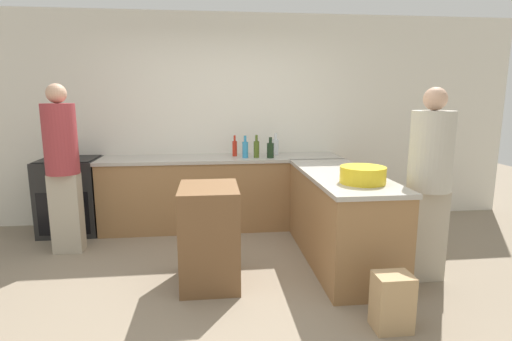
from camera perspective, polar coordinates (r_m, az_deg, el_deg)
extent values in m
plane|color=gray|center=(3.67, -3.93, -16.33)|extent=(14.00, 14.00, 0.00)
cube|color=silver|center=(5.31, -5.12, 7.22)|extent=(8.00, 0.06, 2.70)
cube|color=olive|center=(5.12, -4.86, -3.30)|extent=(2.96, 0.61, 0.87)
cube|color=#ADA89E|center=(5.03, -4.94, 1.72)|extent=(2.99, 0.64, 0.04)
cube|color=olive|center=(4.15, 11.88, -6.81)|extent=(0.66, 1.81, 0.87)
cube|color=#ADA89E|center=(4.04, 12.12, -0.66)|extent=(0.69, 1.84, 0.04)
cube|color=black|center=(5.39, -24.88, -3.33)|extent=(0.68, 0.61, 0.91)
cube|color=black|center=(5.14, -25.82, -5.61)|extent=(0.57, 0.01, 0.51)
cube|color=black|center=(5.31, -25.26, 1.50)|extent=(0.63, 0.56, 0.01)
cube|color=brown|center=(3.61, -6.66, -9.17)|extent=(0.51, 0.64, 0.89)
cylinder|color=yellow|center=(3.61, 15.01, -0.60)|extent=(0.40, 0.40, 0.15)
cylinder|color=red|center=(5.07, -3.06, 3.13)|extent=(0.06, 0.06, 0.19)
cylinder|color=red|center=(5.06, -3.07, 4.61)|extent=(0.03, 0.03, 0.07)
cylinder|color=#475B1E|center=(4.93, 0.07, 3.01)|extent=(0.07, 0.07, 0.20)
cylinder|color=#475B1E|center=(4.91, 0.07, 4.64)|extent=(0.03, 0.03, 0.08)
cylinder|color=#338CBF|center=(4.92, -1.55, 2.96)|extent=(0.07, 0.07, 0.20)
cylinder|color=#338CBF|center=(4.90, -1.56, 4.56)|extent=(0.03, 0.03, 0.08)
cylinder|color=silver|center=(5.18, 2.80, 3.36)|extent=(0.08, 0.08, 0.20)
cylinder|color=silver|center=(5.16, 2.81, 4.89)|extent=(0.04, 0.04, 0.08)
cylinder|color=black|center=(4.92, 2.07, 2.88)|extent=(0.09, 0.09, 0.18)
cylinder|color=black|center=(4.90, 2.08, 4.35)|extent=(0.04, 0.04, 0.07)
cube|color=#ADA38E|center=(4.74, -25.39, -5.51)|extent=(0.30, 0.18, 0.86)
cylinder|color=#993338|center=(4.59, -26.17, 4.04)|extent=(0.33, 0.33, 0.73)
sphere|color=tan|center=(4.57, -26.65, 9.82)|extent=(0.20, 0.20, 0.20)
cube|color=#ADA38E|center=(3.99, 22.90, -8.42)|extent=(0.33, 0.20, 0.83)
cylinder|color=#B7B2A3|center=(3.82, 23.72, 2.56)|extent=(0.37, 0.37, 0.70)
sphere|color=tan|center=(3.79, 24.23, 9.32)|extent=(0.20, 0.20, 0.20)
cube|color=tan|center=(3.16, 18.87, -17.35)|extent=(0.26, 0.21, 0.42)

